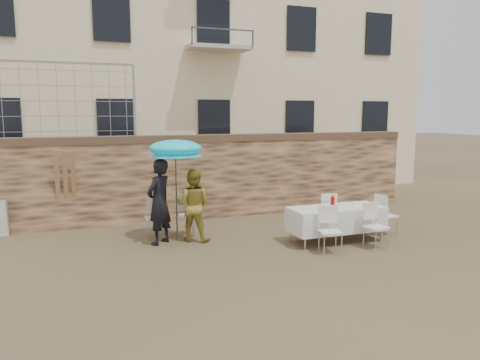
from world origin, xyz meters
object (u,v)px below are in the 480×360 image
object	(u,v)px
couple_chair_left	(155,217)
soda_bottle	(333,203)
man_suit	(159,202)
woman_dress	(193,205)
table_chair_front_left	(330,230)
banquet_table	(337,209)
table_chair_front_right	(376,226)
umbrella	(175,151)
couple_chair_right	(185,215)
table_chair_back	(326,212)
table_chair_side	(386,214)

from	to	relation	value
couple_chair_left	soda_bottle	xyz separation A→B (m)	(3.49, -1.86, 0.43)
man_suit	woman_dress	bearing A→B (deg)	137.96
man_suit	couple_chair_left	world-z (taller)	man_suit
man_suit	table_chair_front_left	distance (m)	3.66
banquet_table	table_chair_front_right	xyz separation A→B (m)	(0.50, -0.75, -0.25)
umbrella	table_chair_front_right	size ratio (longest dim) A/B	2.20
soda_bottle	couple_chair_right	bearing A→B (deg)	146.37
banquet_table	table_chair_front_right	world-z (taller)	table_chair_front_right
couple_chair_left	couple_chair_right	distance (m)	0.70
man_suit	table_chair_front_left	world-z (taller)	man_suit
table_chair_front_right	table_chair_back	world-z (taller)	same
couple_chair_right	table_chair_front_left	bearing A→B (deg)	145.06
woman_dress	table_chair_side	size ratio (longest dim) A/B	1.67
woman_dress	umbrella	size ratio (longest dim) A/B	0.76
woman_dress	table_chair_front_right	world-z (taller)	woman_dress
woman_dress	couple_chair_left	distance (m)	0.98
woman_dress	soda_bottle	distance (m)	3.04
table_chair_front_right	table_chair_back	size ratio (longest dim) A/B	1.00
woman_dress	couple_chair_left	size ratio (longest dim) A/B	1.67
couple_chair_right	table_chair_back	bearing A→B (deg)	174.94
table_chair_back	table_chair_side	xyz separation A→B (m)	(1.20, -0.70, 0.00)
couple_chair_right	soda_bottle	size ratio (longest dim) A/B	3.69
couple_chair_left	table_chair_front_right	xyz separation A→B (m)	(4.19, -2.46, 0.00)
woman_dress	couple_chair_left	xyz separation A→B (m)	(-0.75, 0.55, -0.32)
soda_bottle	table_chair_side	size ratio (longest dim) A/B	0.27
umbrella	couple_chair_right	bearing A→B (deg)	56.31
couple_chair_left	table_chair_side	world-z (taller)	same
couple_chair_right	soda_bottle	xyz separation A→B (m)	(2.79, -1.86, 0.43)
soda_bottle	table_chair_side	bearing A→B (deg)	8.88
couple_chair_right	table_chair_side	world-z (taller)	same
couple_chair_left	soda_bottle	distance (m)	3.98
soda_bottle	table_chair_front_left	size ratio (longest dim) A/B	0.27
table_chair_front_left	table_chair_front_right	world-z (taller)	same
couple_chair_left	table_chair_back	xyz separation A→B (m)	(3.89, -0.91, 0.00)
couple_chair_left	banquet_table	world-z (taller)	couple_chair_left
couple_chair_left	banquet_table	distance (m)	4.08
table_chair_side	table_chair_front_left	bearing A→B (deg)	105.87
soda_bottle	table_chair_front_left	bearing A→B (deg)	-123.69
couple_chair_left	table_chair_front_right	world-z (taller)	same
umbrella	soda_bottle	size ratio (longest dim) A/B	8.14
couple_chair_right	table_chair_front_right	size ratio (longest dim) A/B	1.00
woman_dress	table_chair_front_left	distance (m)	3.04
couple_chair_left	table_chair_back	world-z (taller)	same
woman_dress	table_chair_side	distance (m)	4.48
couple_chair_left	soda_bottle	bearing A→B (deg)	154.67
banquet_table	soda_bottle	xyz separation A→B (m)	(-0.20, -0.15, 0.17)
couple_chair_left	table_chair_front_left	size ratio (longest dim) A/B	1.00
umbrella	table_chair_back	xyz separation A→B (m)	(3.49, -0.46, -1.52)
banquet_table	table_chair_back	distance (m)	0.86
couple_chair_right	table_chair_back	xyz separation A→B (m)	(3.19, -0.91, 0.00)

